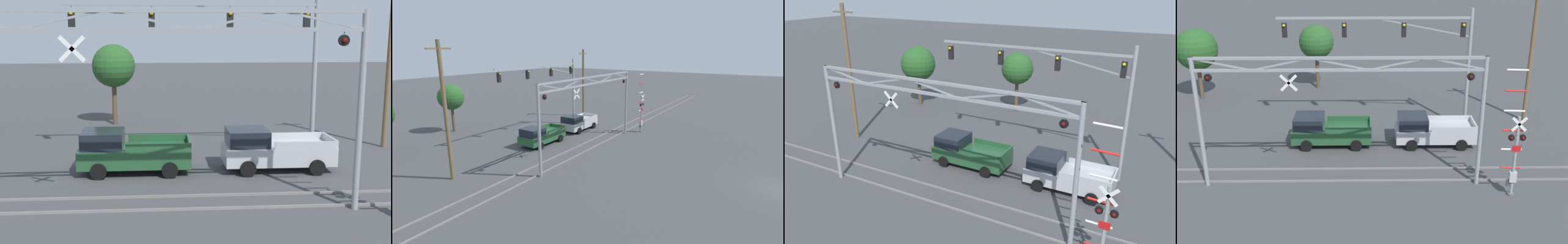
# 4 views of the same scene
# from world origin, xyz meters

# --- Properties ---
(rail_track_near) EXTENTS (80.00, 0.08, 0.10)m
(rail_track_near) POSITION_xyz_m (0.00, 15.56, 0.05)
(rail_track_near) COLOR gray
(rail_track_near) RESTS_ON ground_plane
(rail_track_far) EXTENTS (80.00, 0.08, 0.10)m
(rail_track_far) POSITION_xyz_m (0.00, 17.00, 0.05)
(rail_track_far) COLOR gray
(rail_track_far) RESTS_ON ground_plane
(crossing_gantry) EXTENTS (14.61, 0.27, 7.01)m
(crossing_gantry) POSITION_xyz_m (-0.02, 15.28, 5.03)
(crossing_gantry) COLOR gray
(crossing_gantry) RESTS_ON ground_plane
(crossing_signal_mast) EXTENTS (1.29, 0.35, 6.71)m
(crossing_signal_mast) POSITION_xyz_m (8.66, 14.04, 2.30)
(crossing_signal_mast) COLOR gray
(crossing_signal_mast) RESTS_ON ground_plane
(traffic_signal_span) EXTENTS (12.46, 0.39, 8.16)m
(traffic_signal_span) POSITION_xyz_m (4.67, 23.03, 5.78)
(traffic_signal_span) COLOR gray
(traffic_signal_span) RESTS_ON ground_plane
(pickup_truck_lead) EXTENTS (4.95, 2.35, 1.93)m
(pickup_truck_lead) POSITION_xyz_m (-1.14, 20.58, 0.94)
(pickup_truck_lead) COLOR #23512D
(pickup_truck_lead) RESTS_ON ground_plane
(pickup_truck_following) EXTENTS (4.97, 2.35, 1.93)m
(pickup_truck_following) POSITION_xyz_m (5.35, 20.55, 0.94)
(pickup_truck_following) COLOR #B7B7BC
(pickup_truck_following) RESTS_ON ground_plane
(utility_pole_right) EXTENTS (1.80, 0.28, 9.30)m
(utility_pole_right) POSITION_xyz_m (12.55, 24.56, 4.80)
(utility_pole_right) COLOR brown
(utility_pole_right) RESTS_ON ground_plane
(background_tree_beyond_span) EXTENTS (3.29, 3.29, 5.69)m
(background_tree_beyond_span) POSITION_xyz_m (-11.93, 29.76, 4.02)
(background_tree_beyond_span) COLOR brown
(background_tree_beyond_span) RESTS_ON ground_plane
(background_tree_far_left_verge) EXTENTS (2.89, 2.89, 5.46)m
(background_tree_far_left_verge) POSITION_xyz_m (-2.83, 32.45, 3.98)
(background_tree_far_left_verge) COLOR brown
(background_tree_far_left_verge) RESTS_ON ground_plane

